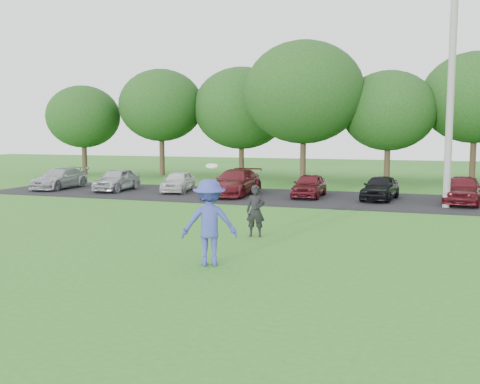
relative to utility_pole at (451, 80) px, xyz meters
The scene contains 7 objects.
ground 14.09m from the utility_pole, 117.27° to the right, with size 100.00×100.00×0.00m, color #307220.
parking_lot 8.00m from the utility_pole, 167.59° to the left, with size 32.00×6.50×0.03m, color black.
utility_pole is the anchor object (origin of this frame).
frisbee_player 13.63m from the utility_pole, 115.28° to the right, with size 1.47×1.19×2.35m.
camera_bystander 10.78m from the utility_pole, 124.15° to the right, with size 0.60×0.46×1.51m.
parked_cars 7.18m from the utility_pole, 165.96° to the left, with size 28.32×4.50×1.25m.
tree_row 11.97m from the utility_pole, 112.13° to the left, with size 42.39×9.85×8.64m.
Camera 1 is at (5.02, -11.26, 3.05)m, focal length 40.00 mm.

